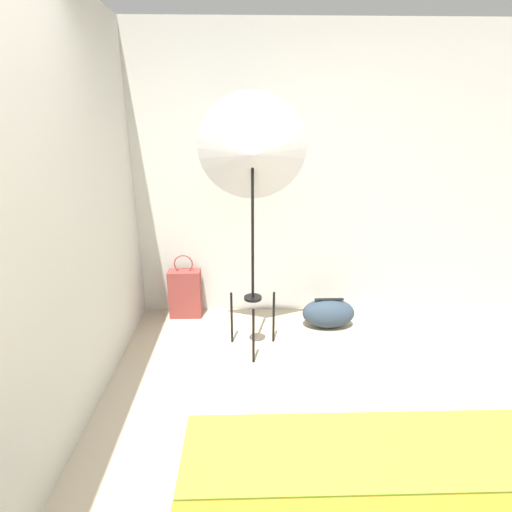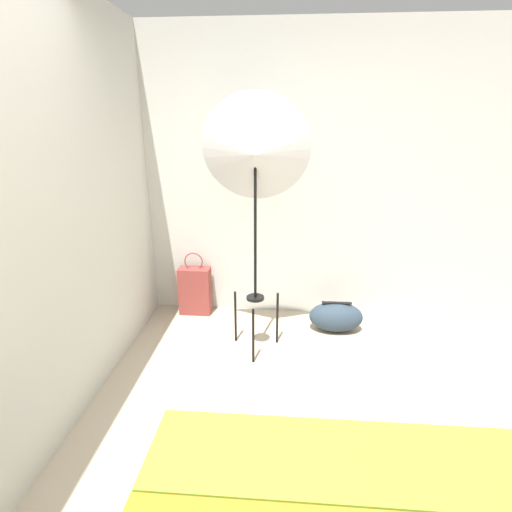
% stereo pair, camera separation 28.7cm
% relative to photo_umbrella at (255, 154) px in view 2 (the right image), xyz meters
% --- Properties ---
extents(wall_back, '(8.00, 0.05, 2.60)m').
position_rel_photo_umbrella_xyz_m(wall_back, '(0.25, 0.75, -0.28)').
color(wall_back, beige).
rests_on(wall_back, ground_plane).
extents(wall_side_left, '(0.05, 8.00, 2.60)m').
position_rel_photo_umbrella_xyz_m(wall_side_left, '(-1.09, -0.57, -0.28)').
color(wall_side_left, beige).
rests_on(wall_side_left, ground_plane).
extents(photo_umbrella, '(0.80, 0.39, 2.00)m').
position_rel_photo_umbrella_xyz_m(photo_umbrella, '(0.00, 0.00, 0.00)').
color(photo_umbrella, black).
rests_on(photo_umbrella, ground_plane).
extents(tote_bag, '(0.30, 0.15, 0.62)m').
position_rel_photo_umbrella_xyz_m(tote_bag, '(-0.64, 0.60, -1.34)').
color(tote_bag, brown).
rests_on(tote_bag, ground_plane).
extents(duffel_bag, '(0.48, 0.27, 0.28)m').
position_rel_photo_umbrella_xyz_m(duffel_bag, '(0.70, 0.35, -1.45)').
color(duffel_bag, '#2D3D4C').
rests_on(duffel_bag, ground_plane).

